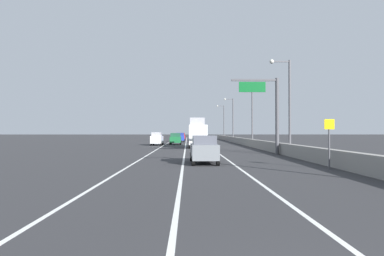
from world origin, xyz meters
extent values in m
plane|color=#2D2D30|center=(0.00, 64.00, 0.00)|extent=(320.00, 320.00, 0.00)
cube|color=silver|center=(-5.50, 55.00, 0.00)|extent=(0.16, 130.00, 0.00)
cube|color=silver|center=(-2.00, 55.00, 0.00)|extent=(0.16, 130.00, 0.00)
cube|color=silver|center=(1.50, 55.00, 0.00)|extent=(0.16, 130.00, 0.00)
cube|color=gray|center=(7.70, 40.00, 0.55)|extent=(0.60, 120.00, 1.10)
cylinder|color=#47474C|center=(7.10, 30.02, 3.75)|extent=(0.36, 0.36, 7.50)
cube|color=#47474C|center=(4.85, 30.02, 7.30)|extent=(4.50, 0.20, 0.20)
cube|color=#0C5923|center=(4.63, 29.90, 6.60)|extent=(2.60, 0.10, 1.00)
cylinder|color=#4C4C51|center=(6.80, 17.19, 1.20)|extent=(0.10, 0.10, 2.40)
cube|color=yellow|center=(6.80, 17.15, 2.70)|extent=(0.60, 0.04, 0.60)
cylinder|color=#4C4C51|center=(8.54, 30.64, 4.70)|extent=(0.24, 0.24, 9.40)
cube|color=#4C4C51|center=(7.64, 30.64, 9.25)|extent=(1.80, 0.12, 0.12)
sphere|color=beige|center=(6.74, 30.64, 9.25)|extent=(0.44, 0.44, 0.44)
cylinder|color=#4C4C51|center=(8.63, 50.65, 4.70)|extent=(0.24, 0.24, 9.40)
cube|color=#4C4C51|center=(7.73, 50.65, 9.25)|extent=(1.80, 0.12, 0.12)
sphere|color=beige|center=(6.83, 50.65, 9.25)|extent=(0.44, 0.44, 0.44)
cylinder|color=#4C4C51|center=(8.25, 70.66, 4.70)|extent=(0.24, 0.24, 9.40)
cube|color=#4C4C51|center=(7.35, 70.66, 9.25)|extent=(1.80, 0.12, 0.12)
sphere|color=beige|center=(6.45, 70.66, 9.25)|extent=(0.44, 0.44, 0.44)
cylinder|color=#4C4C51|center=(8.41, 90.67, 4.70)|extent=(0.24, 0.24, 9.40)
cube|color=#4C4C51|center=(7.51, 90.67, 9.25)|extent=(1.80, 0.12, 0.12)
sphere|color=beige|center=(6.61, 90.67, 9.25)|extent=(0.44, 0.44, 0.44)
cube|color=red|center=(-3.20, 81.55, 0.80)|extent=(1.82, 4.61, 0.92)
cube|color=maroon|center=(-3.19, 81.09, 1.56)|extent=(1.55, 2.10, 0.60)
cylinder|color=black|center=(-4.02, 83.36, 0.34)|extent=(0.24, 0.69, 0.68)
cylinder|color=black|center=(-2.48, 83.40, 0.34)|extent=(0.24, 0.69, 0.68)
cylinder|color=black|center=(-3.92, 79.69, 0.34)|extent=(0.24, 0.69, 0.68)
cylinder|color=black|center=(-2.38, 79.74, 0.34)|extent=(0.24, 0.69, 0.68)
cube|color=#1E389E|center=(-3.24, 68.58, 0.84)|extent=(1.79, 4.74, 0.99)
cube|color=navy|center=(-3.23, 68.11, 1.63)|extent=(1.55, 2.14, 0.60)
cylinder|color=black|center=(-4.05, 70.49, 0.34)|extent=(0.23, 0.68, 0.68)
cylinder|color=black|center=(-2.47, 70.50, 0.34)|extent=(0.23, 0.68, 0.68)
cylinder|color=black|center=(-4.01, 66.67, 0.34)|extent=(0.23, 0.68, 0.68)
cylinder|color=black|center=(-2.43, 66.68, 0.34)|extent=(0.23, 0.68, 0.68)
cube|color=#196033|center=(-3.74, 54.70, 0.85)|extent=(1.87, 4.04, 1.01)
cube|color=#1C4633|center=(-3.74, 54.30, 1.65)|extent=(1.64, 1.82, 0.60)
cylinder|color=black|center=(-4.58, 56.27, 0.34)|extent=(0.22, 0.68, 0.68)
cylinder|color=black|center=(-2.89, 56.27, 0.34)|extent=(0.22, 0.68, 0.68)
cylinder|color=black|center=(-4.59, 53.14, 0.34)|extent=(0.22, 0.68, 0.68)
cylinder|color=black|center=(-2.90, 53.13, 0.34)|extent=(0.22, 0.68, 0.68)
cube|color=white|center=(-6.62, 51.48, 0.92)|extent=(1.81, 4.04, 1.17)
cube|color=#96969E|center=(-6.63, 51.08, 1.81)|extent=(1.55, 1.84, 0.60)
cylinder|color=black|center=(-7.36, 53.05, 0.34)|extent=(0.24, 0.68, 0.68)
cylinder|color=black|center=(-5.81, 53.01, 0.34)|extent=(0.24, 0.68, 0.68)
cylinder|color=black|center=(-7.43, 49.94, 0.34)|extent=(0.24, 0.68, 0.68)
cylinder|color=black|center=(-5.88, 49.91, 0.34)|extent=(0.24, 0.68, 0.68)
cube|color=slate|center=(-0.53, 21.07, 0.86)|extent=(1.89, 4.35, 1.04)
cube|color=#4D505A|center=(-0.52, 20.64, 1.68)|extent=(1.62, 1.97, 0.60)
cylinder|color=black|center=(-1.38, 22.76, 0.34)|extent=(0.23, 0.68, 0.68)
cylinder|color=black|center=(0.25, 22.80, 0.34)|extent=(0.23, 0.68, 0.68)
cylinder|color=black|center=(-1.31, 19.35, 0.34)|extent=(0.23, 0.68, 0.68)
cylinder|color=black|center=(0.33, 19.38, 0.34)|extent=(0.23, 0.68, 0.68)
cube|color=silver|center=(-0.32, 44.08, 1.81)|extent=(2.44, 7.56, 2.61)
cube|color=gray|center=(-0.31, 45.74, 3.66)|extent=(2.12, 1.67, 1.10)
cylinder|color=black|center=(-1.42, 47.16, 0.50)|extent=(0.22, 1.00, 1.00)
cylinder|color=black|center=(0.82, 47.15, 0.50)|extent=(0.22, 1.00, 1.00)
cylinder|color=black|center=(-1.45, 41.01, 0.50)|extent=(0.22, 1.00, 1.00)
cylinder|color=black|center=(0.79, 41.00, 0.50)|extent=(0.22, 1.00, 1.00)
camera|label=1|loc=(-1.68, -2.90, 2.29)|focal=31.56mm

